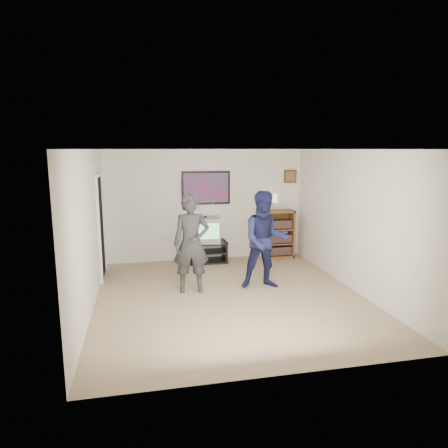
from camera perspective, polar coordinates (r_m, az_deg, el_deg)
name	(u,v)px	position (r m, az deg, el deg)	size (l,w,h in m)	color
room_shell	(226,222)	(6.98, 0.26, 0.30)	(4.51, 5.00, 2.51)	#8F7B5A
media_stand	(206,252)	(9.00, -2.62, -3.99)	(0.94, 0.53, 0.47)	black
crt_television	(205,230)	(8.88, -2.68, -0.82)	(0.65, 0.55, 0.55)	gray
bookshelf	(278,234)	(9.40, 7.79, -1.43)	(0.68, 0.39, 1.11)	brown
table_lamp	(273,202)	(9.26, 7.04, 3.11)	(0.24, 0.24, 0.38)	beige
person_tall	(191,244)	(7.03, -4.69, -2.82)	(0.64, 0.42, 1.74)	#2C2C2E
person_short	(265,240)	(7.24, 5.92, -2.31)	(0.86, 0.67, 1.78)	#171B40
controller_left	(191,221)	(7.15, -4.69, 0.50)	(0.03, 0.12, 0.03)	white
controller_right	(262,226)	(7.46, 5.50, -0.22)	(0.04, 0.13, 0.04)	white
poster	(206,188)	(9.00, -2.59, 5.18)	(1.10, 0.03, 0.75)	black
air_vent	(181,175)	(8.91, -6.13, 7.01)	(0.28, 0.02, 0.14)	white
small_picture	(290,176)	(9.51, 9.45, 6.73)	(0.30, 0.03, 0.30)	black
doorway	(101,228)	(8.15, -17.23, -0.48)	(0.03, 0.85, 2.00)	black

